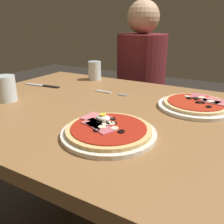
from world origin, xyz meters
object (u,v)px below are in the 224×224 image
(pizza_across_left, at_px, (196,105))
(fork, at_px, (109,93))
(dining_table, at_px, (109,138))
(diner_person, at_px, (140,98))
(pizza_foreground, at_px, (108,131))
(knife, at_px, (44,86))
(water_glass_near, at_px, (95,72))
(water_glass_far, at_px, (6,90))

(pizza_across_left, relative_size, fork, 1.70)
(dining_table, bearing_deg, diner_person, 105.27)
(pizza_foreground, distance_m, knife, 0.62)
(pizza_across_left, xyz_separation_m, water_glass_near, (-0.56, 0.19, 0.03))
(pizza_foreground, bearing_deg, diner_person, 108.28)
(dining_table, bearing_deg, pizza_across_left, 31.44)
(water_glass_near, distance_m, water_glass_far, 0.48)
(dining_table, height_order, fork, fork)
(pizza_foreground, height_order, pizza_across_left, pizza_foreground)
(pizza_foreground, bearing_deg, water_glass_far, 172.57)
(water_glass_far, height_order, diner_person, diner_person)
(dining_table, relative_size, fork, 7.67)
(dining_table, xyz_separation_m, fork, (-0.10, 0.17, 0.12))
(water_glass_near, relative_size, fork, 0.61)
(water_glass_near, xyz_separation_m, diner_person, (0.09, 0.42, -0.24))
(pizza_foreground, xyz_separation_m, pizza_across_left, (0.16, 0.35, -0.00))
(knife, bearing_deg, fork, 9.35)
(knife, height_order, diner_person, diner_person)
(water_glass_near, bearing_deg, diner_person, 78.32)
(water_glass_far, bearing_deg, dining_table, 16.78)
(dining_table, bearing_deg, pizza_foreground, -60.29)
(fork, xyz_separation_m, diner_person, (-0.11, 0.60, -0.20))
(dining_table, distance_m, pizza_foreground, 0.25)
(fork, height_order, diner_person, diner_person)
(fork, bearing_deg, dining_table, -58.96)
(pizza_foreground, distance_m, pizza_across_left, 0.38)
(water_glass_near, distance_m, knife, 0.28)
(dining_table, xyz_separation_m, diner_person, (-0.21, 0.77, -0.09))
(dining_table, xyz_separation_m, water_glass_near, (-0.30, 0.35, 0.16))
(water_glass_far, distance_m, knife, 0.24)
(knife, bearing_deg, diner_person, 71.51)
(pizza_across_left, bearing_deg, dining_table, -148.56)
(pizza_across_left, distance_m, knife, 0.70)
(knife, bearing_deg, water_glass_far, -81.51)
(water_glass_far, relative_size, knife, 0.51)
(dining_table, bearing_deg, knife, 164.89)
(fork, distance_m, knife, 0.33)
(pizza_foreground, relative_size, water_glass_far, 2.65)
(dining_table, xyz_separation_m, pizza_across_left, (0.27, 0.16, 0.13))
(pizza_foreground, xyz_separation_m, fork, (-0.21, 0.36, -0.01))
(pizza_across_left, relative_size, diner_person, 0.23)
(pizza_foreground, distance_m, diner_person, 1.03)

